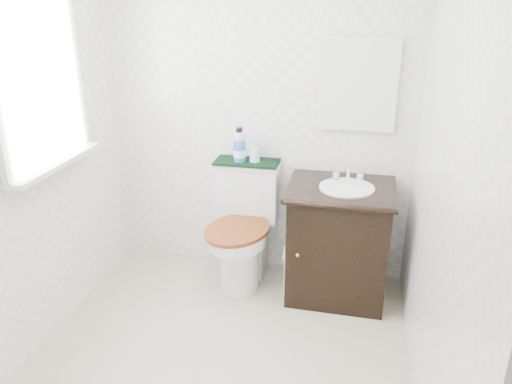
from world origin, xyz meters
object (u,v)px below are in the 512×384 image
at_px(toilet, 244,232).
at_px(mouthwash_bottle, 240,146).
at_px(vanity, 339,239).
at_px(trash_bin, 298,272).
at_px(cup, 255,155).

xyz_separation_m(toilet, mouthwash_bottle, (-0.05, 0.11, 0.63)).
distance_m(vanity, mouthwash_bottle, 0.96).
height_order(trash_bin, cup, cup).
relative_size(vanity, cup, 9.51).
bearing_deg(mouthwash_bottle, toilet, -65.42).
bearing_deg(cup, trash_bin, -32.50).
xyz_separation_m(toilet, vanity, (0.70, -0.06, 0.05)).
bearing_deg(toilet, trash_bin, -14.42).
height_order(toilet, trash_bin, toilet).
bearing_deg(trash_bin, cup, 147.50).
bearing_deg(vanity, mouthwash_bottle, 167.12).
distance_m(trash_bin, mouthwash_bottle, 0.99).
bearing_deg(cup, vanity, -16.28).
bearing_deg(toilet, vanity, -4.95).
bearing_deg(toilet, mouthwash_bottle, 114.58).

